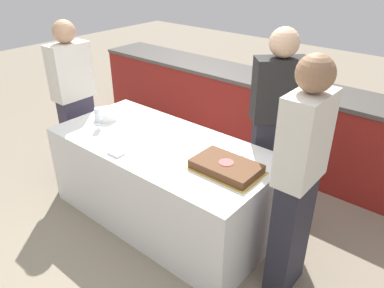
% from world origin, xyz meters
% --- Properties ---
extents(ground_plane, '(14.00, 14.00, 0.00)m').
position_xyz_m(ground_plane, '(0.00, 0.00, 0.00)').
color(ground_plane, gray).
extents(back_counter, '(4.40, 0.58, 0.92)m').
position_xyz_m(back_counter, '(0.00, 1.53, 0.46)').
color(back_counter, maroon).
rests_on(back_counter, ground_plane).
extents(dining_table, '(1.92, 0.92, 0.74)m').
position_xyz_m(dining_table, '(0.00, 0.00, 0.37)').
color(dining_table, white).
rests_on(dining_table, ground_plane).
extents(cake, '(0.51, 0.33, 0.07)m').
position_xyz_m(cake, '(0.65, -0.01, 0.78)').
color(cake, gold).
rests_on(cake, dining_table).
extents(plate_stack, '(0.21, 0.21, 0.09)m').
position_xyz_m(plate_stack, '(-0.72, 0.02, 0.79)').
color(plate_stack, white).
rests_on(plate_stack, dining_table).
extents(wine_glass, '(0.07, 0.07, 0.18)m').
position_xyz_m(wine_glass, '(-0.63, -0.13, 0.86)').
color(wine_glass, white).
rests_on(wine_glass, dining_table).
extents(side_plate_near_cake, '(0.19, 0.19, 0.00)m').
position_xyz_m(side_plate_near_cake, '(0.57, 0.31, 0.75)').
color(side_plate_near_cake, white).
rests_on(side_plate_near_cake, dining_table).
extents(utensil_pile, '(0.12, 0.08, 0.02)m').
position_xyz_m(utensil_pile, '(-0.14, -0.36, 0.75)').
color(utensil_pile, white).
rests_on(utensil_pile, dining_table).
extents(person_cutting_cake, '(0.43, 0.42, 1.64)m').
position_xyz_m(person_cutting_cake, '(0.65, 0.68, 0.86)').
color(person_cutting_cake, '#282833').
rests_on(person_cutting_cake, ground_plane).
extents(person_seated_left, '(0.21, 0.38, 1.58)m').
position_xyz_m(person_seated_left, '(-1.18, 0.00, 0.82)').
color(person_seated_left, '#383347').
rests_on(person_seated_left, ground_plane).
extents(person_seated_right, '(0.22, 0.37, 1.67)m').
position_xyz_m(person_seated_right, '(1.18, 0.00, 0.88)').
color(person_seated_right, '#282833').
rests_on(person_seated_right, ground_plane).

